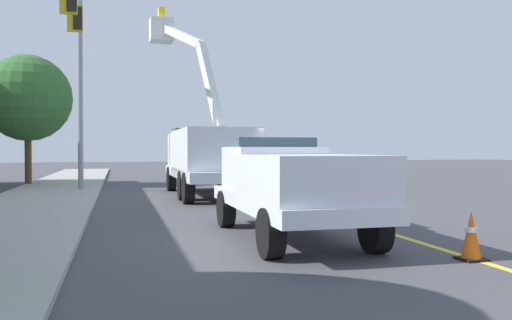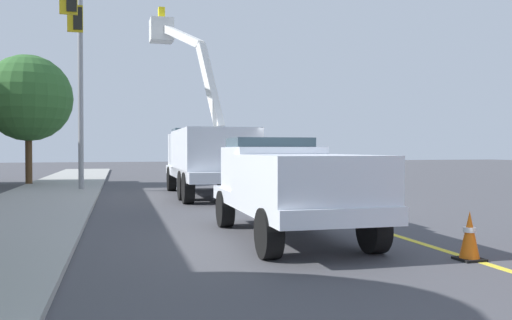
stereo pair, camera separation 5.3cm
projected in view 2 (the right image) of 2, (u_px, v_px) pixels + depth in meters
The scene contains 12 objects.
ground at pixel (285, 201), 18.33m from camera, with size 120.00×120.00×0.00m, color #47474C.
sidewalk_far_side at pixel (33, 206), 16.29m from camera, with size 60.00×3.60×0.12m, color #9E9E99.
lane_centre_stripe at pixel (285, 201), 18.33m from camera, with size 50.00×0.16×0.01m, color yellow.
utility_bucket_truck at pixel (206, 154), 20.56m from camera, with size 8.29×3.47×7.45m.
service_pickup_truck at pixel (289, 183), 10.65m from camera, with size 5.67×2.36×2.06m.
passing_minivan at pixel (278, 165), 28.15m from camera, with size 4.87×2.09×1.69m.
traffic_cone_leading at pixel (470, 236), 8.56m from camera, with size 0.40×0.40×0.80m.
traffic_cone_mid_front at pixel (326, 204), 14.04m from camera, with size 0.40×0.40×0.73m.
traffic_cone_mid_rear at pixel (266, 187), 19.13m from camera, with size 0.40×0.40×0.88m.
traffic_cone_trailing at pixel (234, 179), 24.40m from camera, with size 0.40×0.40×0.85m.
traffic_signal_mast at pixel (77, 53), 20.58m from camera, with size 6.81×0.66×8.34m.
street_tree_right at pixel (28, 98), 25.78m from camera, with size 4.20×4.20×6.40m.
Camera 2 is at (-17.24, 6.22, 1.80)m, focal length 37.12 mm.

